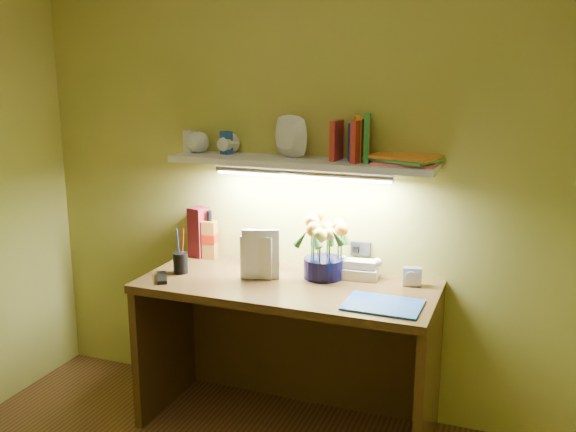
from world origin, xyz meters
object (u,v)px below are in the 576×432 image
Objects in this scene: desk at (287,357)px; telephone at (360,267)px; flower_bouquet at (324,244)px; whisky_bottle at (210,234)px; desk_clock at (412,276)px.

telephone is (0.30, 0.20, 0.43)m from desk.
flower_bouquet reaches higher than whisky_bottle.
desk is 0.72m from desk_clock.
desk is at bearing -133.30° from flower_bouquet.
telephone is at bearing 163.61° from desk_clock.
desk is at bearing -151.33° from telephone.
desk is 0.56m from telephone.
flower_bouquet is (0.13, 0.14, 0.54)m from desk.
whisky_bottle is (-0.53, 0.24, 0.50)m from desk.
flower_bouquet is 0.44m from desk_clock.
flower_bouquet is at bearing 173.71° from desk_clock.
flower_bouquet reaches higher than telephone.
whisky_bottle is (-0.83, 0.04, 0.08)m from telephone.
whisky_bottle is at bearing 165.58° from desk_clock.
flower_bouquet is 1.31× the size of whisky_bottle.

